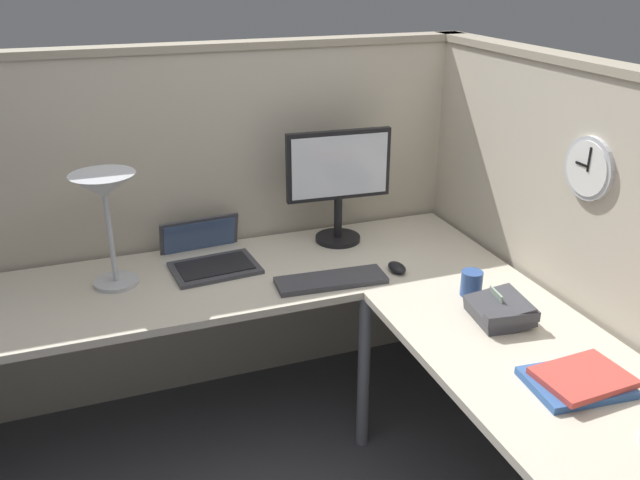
{
  "coord_description": "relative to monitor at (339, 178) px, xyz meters",
  "views": [
    {
      "loc": [
        -0.77,
        -1.87,
        1.89
      ],
      "look_at": [
        0.04,
        0.35,
        0.88
      ],
      "focal_mm": 36.84,
      "sensor_mm": 36.0,
      "label": 1
    }
  ],
  "objects": [
    {
      "name": "cubicle_wall_back",
      "position": [
        -0.6,
        0.23,
        -0.23
      ],
      "size": [
        2.57,
        0.12,
        1.58
      ],
      "color": "#B7AD99",
      "rests_on": "ground"
    },
    {
      "name": "desk_lamp_dome",
      "position": [
        -0.96,
        -0.1,
        0.07
      ],
      "size": [
        0.24,
        0.24,
        0.44
      ],
      "color": "#B7BABF",
      "rests_on": "desk"
    },
    {
      "name": "keyboard",
      "position": [
        -0.18,
        -0.38,
        -0.28
      ],
      "size": [
        0.44,
        0.17,
        0.02
      ],
      "primitive_type": "cube",
      "rotation": [
        0.0,
        0.0,
        -0.07
      ],
      "color": "#38383D",
      "rests_on": "desk"
    },
    {
      "name": "wall_clock",
      "position": [
        0.58,
        -0.82,
        0.22
      ],
      "size": [
        0.04,
        0.22,
        0.22
      ],
      "color": "#B7BABF"
    },
    {
      "name": "laptop",
      "position": [
        -0.59,
        -0.01,
        -0.27
      ],
      "size": [
        0.37,
        0.41,
        0.22
      ],
      "color": "#38383D",
      "rests_on": "desk"
    },
    {
      "name": "coffee_mug",
      "position": [
        0.28,
        -0.65,
        -0.25
      ],
      "size": [
        0.08,
        0.08,
        0.1
      ],
      "primitive_type": "cylinder",
      "color": "#2D4C8C",
      "rests_on": "desk"
    },
    {
      "name": "desk",
      "position": [
        -0.38,
        -0.69,
        -0.39
      ],
      "size": [
        2.35,
        2.15,
        0.73
      ],
      "color": "beige",
      "rests_on": "ground"
    },
    {
      "name": "computer_mouse",
      "position": [
        0.11,
        -0.38,
        -0.28
      ],
      "size": [
        0.06,
        0.1,
        0.03
      ],
      "primitive_type": "ellipsoid",
      "color": "black",
      "rests_on": "desk"
    },
    {
      "name": "monitor",
      "position": [
        0.0,
        0.0,
        0.0
      ],
      "size": [
        0.46,
        0.2,
        0.5
      ],
      "color": "black",
      "rests_on": "desk"
    },
    {
      "name": "ground_plane",
      "position": [
        -0.23,
        -0.64,
        -1.02
      ],
      "size": [
        6.8,
        6.8,
        0.0
      ],
      "primitive_type": "plane",
      "color": "#47474C"
    },
    {
      "name": "book_stack",
      "position": [
        0.27,
        -1.26,
        -0.27
      ],
      "size": [
        0.3,
        0.23,
        0.04
      ],
      "color": "#335999",
      "rests_on": "desk"
    },
    {
      "name": "cubicle_wall_right",
      "position": [
        0.64,
        -0.9,
        -0.23
      ],
      "size": [
        0.12,
        2.37,
        1.58
      ],
      "color": "#B7AD99",
      "rests_on": "ground"
    },
    {
      "name": "office_phone",
      "position": [
        0.27,
        -0.85,
        -0.26
      ],
      "size": [
        0.21,
        0.23,
        0.11
      ],
      "color": "#38383D",
      "rests_on": "desk"
    }
  ]
}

